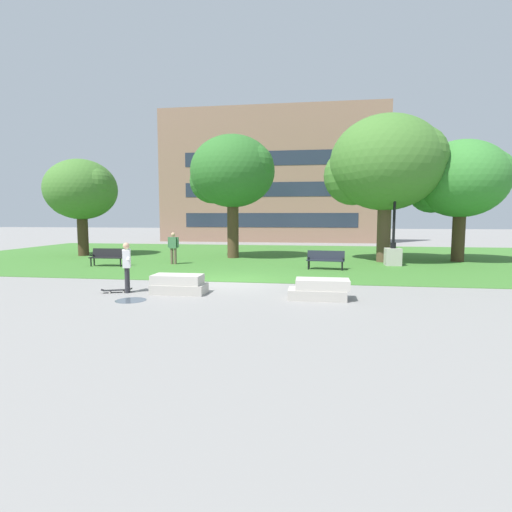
# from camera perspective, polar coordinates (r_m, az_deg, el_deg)

# --- Properties ---
(ground_plane) EXTENTS (140.00, 140.00, 0.00)m
(ground_plane) POSITION_cam_1_polar(r_m,az_deg,el_deg) (15.80, -3.87, -3.76)
(ground_plane) COLOR gray
(grass_lawn) EXTENTS (40.00, 20.00, 0.02)m
(grass_lawn) POSITION_cam_1_polar(r_m,az_deg,el_deg) (25.58, 0.88, -0.09)
(grass_lawn) COLOR #3D752D
(grass_lawn) RESTS_ON ground
(concrete_block_center) EXTENTS (1.80, 0.90, 0.64)m
(concrete_block_center) POSITION_cam_1_polar(r_m,az_deg,el_deg) (13.72, -11.02, -4.01)
(concrete_block_center) COLOR #B2ADA3
(concrete_block_center) RESTS_ON ground
(concrete_block_left) EXTENTS (1.89, 0.90, 0.64)m
(concrete_block_left) POSITION_cam_1_polar(r_m,az_deg,el_deg) (12.71, 9.06, -4.75)
(concrete_block_left) COLOR #B2ADA3
(concrete_block_left) RESTS_ON ground
(person_skateboarder) EXTENTS (0.46, 0.55, 1.71)m
(person_skateboarder) POSITION_cam_1_polar(r_m,az_deg,el_deg) (14.25, -17.98, -1.12)
(person_skateboarder) COLOR #28282D
(person_skateboarder) RESTS_ON ground
(skateboard) EXTENTS (1.02, 0.58, 0.14)m
(skateboard) POSITION_cam_1_polar(r_m,az_deg,el_deg) (14.46, -19.26, -4.62)
(skateboard) COLOR black
(skateboard) RESTS_ON ground
(puddle) EXTENTS (0.95, 0.95, 0.01)m
(puddle) POSITION_cam_1_polar(r_m,az_deg,el_deg) (13.02, -17.44, -6.05)
(puddle) COLOR #47515B
(puddle) RESTS_ON ground
(park_bench_near_left) EXTENTS (1.82, 0.59, 0.90)m
(park_bench_near_left) POSITION_cam_1_polar(r_m,az_deg,el_deg) (22.07, -20.39, 0.00)
(park_bench_near_left) COLOR black
(park_bench_near_left) RESTS_ON grass_lawn
(park_bench_near_right) EXTENTS (1.85, 0.73, 0.90)m
(park_bench_near_right) POSITION_cam_1_polar(r_m,az_deg,el_deg) (19.67, 9.91, -0.38)
(park_bench_near_right) COLOR #1E232D
(park_bench_near_right) RESTS_ON grass_lawn
(lamp_post_right) EXTENTS (1.32, 0.80, 5.29)m
(lamp_post_right) POSITION_cam_1_polar(r_m,az_deg,el_deg) (22.11, 19.01, 1.48)
(lamp_post_right) COLOR #ADA89E
(lamp_post_right) RESTS_ON grass_lawn
(tree_near_right) EXTENTS (5.40, 5.15, 7.49)m
(tree_near_right) POSITION_cam_1_polar(r_m,az_deg,el_deg) (24.92, -3.50, 11.78)
(tree_near_right) COLOR #4C3823
(tree_near_right) RESTS_ON grass_lawn
(tree_far_left) EXTENTS (6.47, 6.16, 8.13)m
(tree_far_left) POSITION_cam_1_polar(r_m,az_deg,el_deg) (23.81, 17.88, 12.32)
(tree_far_left) COLOR brown
(tree_far_left) RESTS_ON grass_lawn
(tree_near_left) EXTENTS (4.77, 4.54, 6.23)m
(tree_near_left) POSITION_cam_1_polar(r_m,az_deg,el_deg) (28.50, -23.80, 8.54)
(tree_near_left) COLOR #42301E
(tree_near_left) RESTS_ON grass_lawn
(tree_far_right) EXTENTS (5.30, 5.04, 6.80)m
(tree_far_right) POSITION_cam_1_polar(r_m,az_deg,el_deg) (25.46, 27.11, 9.61)
(tree_far_right) COLOR #42301E
(tree_far_right) RESTS_ON grass_lawn
(person_bystander_near_lawn) EXTENTS (0.65, 0.26, 1.71)m
(person_bystander_near_lawn) POSITION_cam_1_polar(r_m,az_deg,el_deg) (21.88, -11.72, 1.36)
(person_bystander_near_lawn) COLOR brown
(person_bystander_near_lawn) RESTS_ON grass_lawn
(building_facade_distant) EXTENTS (22.75, 1.03, 13.33)m
(building_facade_distant) POSITION_cam_1_polar(r_m,az_deg,el_deg) (40.18, 2.06, 11.52)
(building_facade_distant) COLOR #8E6B56
(building_facade_distant) RESTS_ON ground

